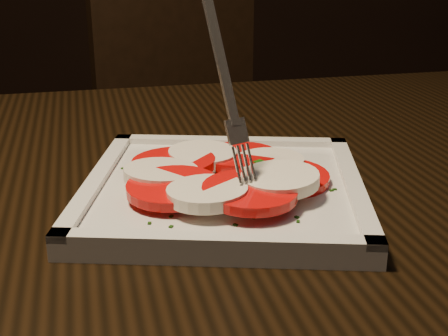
{
  "coord_description": "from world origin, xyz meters",
  "views": [
    {
      "loc": [
        -0.19,
        -0.31,
        0.97
      ],
      "look_at": [
        -0.14,
        0.2,
        0.78
      ],
      "focal_mm": 50.0,
      "sensor_mm": 36.0,
      "label": 1
    }
  ],
  "objects_px": {
    "fork": "(219,77)",
    "table": "(292,259)",
    "plate": "(224,192)",
    "chair": "(194,127)"
  },
  "relations": [
    {
      "from": "fork",
      "to": "table",
      "type": "bearing_deg",
      "value": 12.86
    },
    {
      "from": "table",
      "to": "fork",
      "type": "xyz_separation_m",
      "value": [
        -0.08,
        -0.08,
        0.21
      ]
    },
    {
      "from": "table",
      "to": "fork",
      "type": "distance_m",
      "value": 0.24
    },
    {
      "from": "plate",
      "to": "table",
      "type": "bearing_deg",
      "value": 39.19
    },
    {
      "from": "chair",
      "to": "fork",
      "type": "bearing_deg",
      "value": -113.12
    },
    {
      "from": "plate",
      "to": "fork",
      "type": "height_order",
      "value": "fork"
    },
    {
      "from": "chair",
      "to": "fork",
      "type": "height_order",
      "value": "fork"
    },
    {
      "from": "chair",
      "to": "fork",
      "type": "xyz_separation_m",
      "value": [
        -0.02,
        -0.96,
        0.33
      ]
    },
    {
      "from": "chair",
      "to": "plate",
      "type": "distance_m",
      "value": 0.97
    },
    {
      "from": "plate",
      "to": "fork",
      "type": "xyz_separation_m",
      "value": [
        -0.01,
        -0.01,
        0.11
      ]
    }
  ]
}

